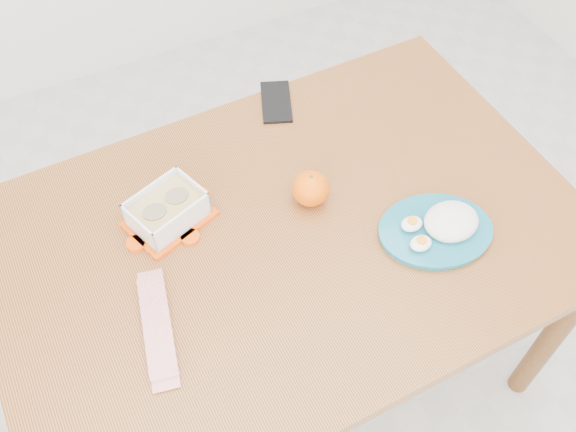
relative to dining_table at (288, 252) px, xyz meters
name	(u,v)px	position (x,y,z in m)	size (l,w,h in m)	color
ground	(333,372)	(0.12, -0.09, -0.67)	(3.50, 3.50, 0.00)	#B7B7B2
dining_table	(288,252)	(0.00, 0.00, 0.00)	(1.38, 0.94, 0.75)	#A45B2E
food_container	(167,210)	(-0.23, 0.15, 0.12)	(0.22, 0.20, 0.08)	#FF4E07
orange_fruit	(311,189)	(0.09, 0.06, 0.13)	(0.09, 0.09, 0.09)	#F85704
rice_plate	(441,226)	(0.31, -0.15, 0.11)	(0.32, 0.32, 0.07)	#17677F
candy_bar	(157,326)	(-0.35, -0.10, 0.10)	(0.23, 0.06, 0.02)	#BA0912
smartphone	(276,102)	(0.16, 0.40, 0.09)	(0.08, 0.16, 0.01)	black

